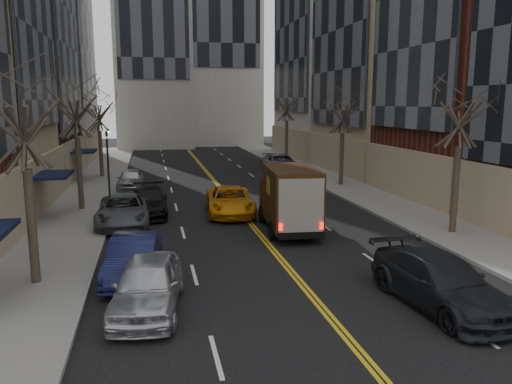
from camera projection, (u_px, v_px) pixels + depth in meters
ground at (387, 384)px, 10.92m from camera, size 160.00×160.00×0.00m
sidewalk_left at (92, 189)px, 35.05m from camera, size 4.00×66.00×0.15m
sidewalk_right at (334, 181)px, 38.75m from camera, size 4.00×66.00×0.15m
tree_lf_near at (21, 98)px, 15.71m from camera, size 3.20×3.20×8.41m
tree_lf_mid at (75, 93)px, 27.20m from camera, size 3.20×3.20×8.91m
tree_lf_far at (98, 103)px, 39.82m from camera, size 3.20×3.20×8.12m
tree_rt_near at (462, 94)px, 22.18m from camera, size 3.20×3.20×8.71m
tree_rt_mid at (343, 101)px, 35.70m from camera, size 3.20×3.20×8.32m
tree_rt_far at (287, 96)px, 50.04m from camera, size 3.20×3.20×9.11m
traffic_signal at (108, 158)px, 30.08m from camera, size 0.29×0.26×4.70m
ups_truck at (289, 199)px, 23.78m from camera, size 2.70×5.85×3.12m
observer_sedan at (440, 282)px, 14.99m from camera, size 2.66×5.56×1.56m
taxi at (230, 201)px, 27.46m from camera, size 2.92×5.55×1.49m
pedestrian at (274, 207)px, 25.30m from camera, size 0.61×0.72×1.69m
parked_lf_a at (148, 285)px, 14.68m from camera, size 2.47×4.89×1.60m
parked_lf_b at (134, 258)px, 17.41m from camera, size 2.09×4.68×1.49m
parked_lf_c at (124, 210)px, 25.00m from camera, size 2.53×5.47×1.52m
parked_lf_d at (148, 201)px, 27.32m from camera, size 2.15×5.17×1.49m
parked_lf_e at (131, 179)px, 35.28m from camera, size 1.98×4.42×1.48m
parked_rt_a at (287, 175)px, 37.27m from camera, size 1.58×4.47×1.47m
parked_rt_b at (281, 164)px, 43.71m from camera, size 3.23×6.11×1.64m
parked_rt_c at (273, 162)px, 46.45m from camera, size 2.19×4.53×1.27m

